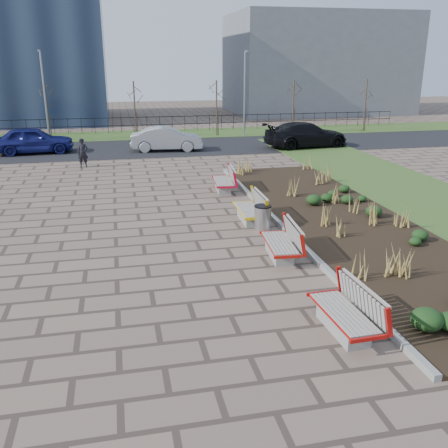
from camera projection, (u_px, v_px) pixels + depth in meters
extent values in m
plane|color=#715D4D|center=(189.00, 303.00, 11.88)|extent=(120.00, 120.00, 0.00)
cube|color=black|center=(342.00, 221.00, 17.75)|extent=(4.50, 18.00, 0.10)
cube|color=gray|center=(280.00, 224.00, 17.28)|extent=(0.16, 18.00, 0.15)
cube|color=#33511E|center=(135.00, 135.00, 37.85)|extent=(80.00, 5.00, 0.04)
cube|color=black|center=(140.00, 148.00, 32.29)|extent=(80.00, 7.00, 0.02)
cylinder|color=#B2B2B7|center=(263.00, 218.00, 16.77)|extent=(0.56, 0.56, 0.85)
imported|color=black|center=(83.00, 153.00, 26.52)|extent=(0.59, 0.42, 1.54)
imported|color=navy|center=(33.00, 140.00, 30.34)|extent=(4.85, 2.25, 1.61)
imported|color=gray|center=(167.00, 139.00, 31.24)|extent=(4.60, 2.03, 1.47)
imported|color=black|center=(306.00, 135.00, 32.48)|extent=(5.77, 2.88, 1.61)
cube|color=slate|center=(316.00, 64.00, 53.27)|extent=(18.00, 12.00, 10.00)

